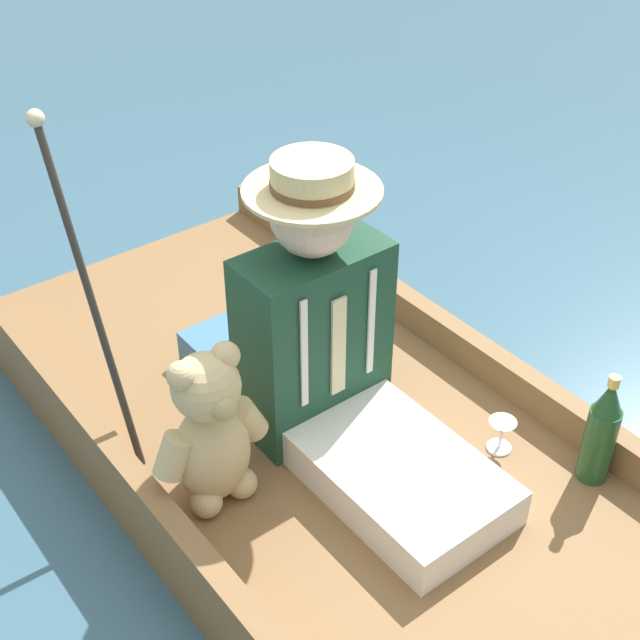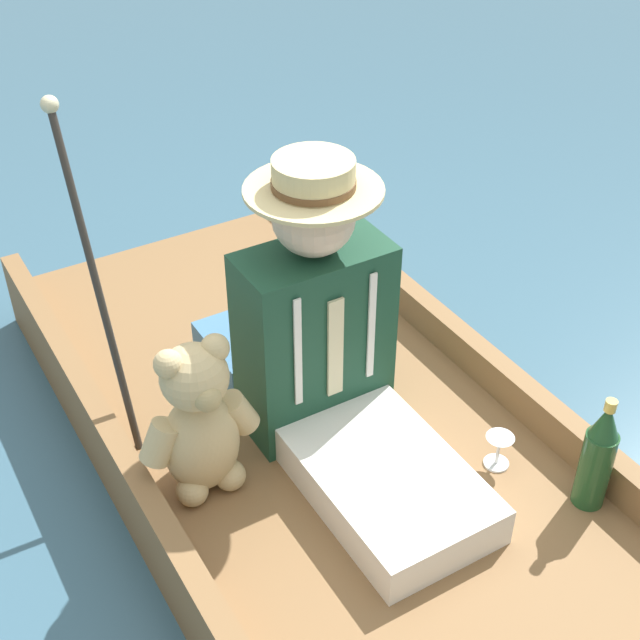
% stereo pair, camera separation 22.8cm
% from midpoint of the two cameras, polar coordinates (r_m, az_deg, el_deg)
% --- Properties ---
extents(ground_plane, '(16.00, 16.00, 0.00)m').
position_cam_midpoint_polar(ground_plane, '(2.56, -1.80, -10.19)').
color(ground_plane, '#385B70').
extents(punt_boat, '(1.12, 2.43, 0.26)m').
position_cam_midpoint_polar(punt_boat, '(2.50, -1.84, -8.84)').
color(punt_boat, brown).
rests_on(punt_boat, ground_plane).
extents(seat_cushion, '(0.40, 0.28, 0.10)m').
position_cam_midpoint_polar(seat_cushion, '(2.70, -6.30, -1.60)').
color(seat_cushion, teal).
rests_on(seat_cushion, punt_boat).
extents(seated_person, '(0.39, 0.80, 0.79)m').
position_cam_midpoint_polar(seated_person, '(2.27, -1.81, -2.29)').
color(seated_person, white).
rests_on(seated_person, punt_boat).
extents(teddy_bear, '(0.32, 0.19, 0.46)m').
position_cam_midpoint_polar(teddy_bear, '(2.19, -9.97, -7.24)').
color(teddy_bear, tan).
rests_on(teddy_bear, punt_boat).
extents(wine_glass, '(0.08, 0.08, 0.10)m').
position_cam_midpoint_polar(wine_glass, '(2.41, 8.91, -7.04)').
color(wine_glass, silver).
rests_on(wine_glass, punt_boat).
extents(walking_cane, '(0.04, 0.32, 0.90)m').
position_cam_midpoint_polar(walking_cane, '(2.27, -17.78, 2.89)').
color(walking_cane, '#2D2823').
rests_on(walking_cane, punt_boat).
extents(champagne_bottle, '(0.08, 0.08, 0.33)m').
position_cam_midpoint_polar(champagne_bottle, '(2.32, 14.91, -7.05)').
color(champagne_bottle, '#1E4723').
rests_on(champagne_bottle, punt_boat).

